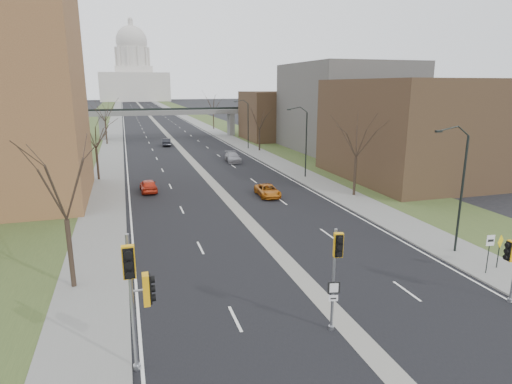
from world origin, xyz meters
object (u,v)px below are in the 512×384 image
car_left_near (148,185)px  car_right_near (268,191)px  car_left_far (167,142)px  warning_sign (499,246)px  signal_pole_left (137,285)px  speed_limit_sign (489,247)px  signal_pole_median (336,263)px  car_right_mid (233,157)px

car_left_near → car_right_near: car_left_near is taller
car_left_far → car_right_near: 42.48m
warning_sign → car_left_near: (-19.81, 27.25, -0.82)m
signal_pole_left → speed_limit_sign: (20.57, 3.25, -2.03)m
signal_pole_median → car_left_far: signal_pole_median is taller
car_left_near → warning_sign: bearing=123.7°
warning_sign → car_right_mid: 43.28m
speed_limit_sign → warning_sign: size_ratio=1.13×
warning_sign → car_left_near: size_ratio=0.52×
signal_pole_median → car_left_far: size_ratio=1.16×
signal_pole_median → car_left_far: 67.14m
speed_limit_sign → warning_sign: 1.40m
car_left_near → car_left_far: bearing=-100.9°
signal_pole_left → signal_pole_median: (8.68, 0.27, -0.32)m
signal_pole_left → signal_pole_median: size_ratio=1.16×
signal_pole_left → signal_pole_median: 8.69m
signal_pole_median → car_left_far: bearing=102.9°
signal_pole_left → speed_limit_sign: 20.92m
warning_sign → car_left_far: bearing=78.8°
warning_sign → car_right_mid: warning_sign is taller
speed_limit_sign → car_left_near: 33.33m
car_left_near → signal_pole_median: bearing=99.9°
car_right_near → speed_limit_sign: bearing=-70.3°
car_right_near → car_right_mid: (1.54, 21.17, 0.10)m
signal_pole_left → warning_sign: size_ratio=2.69×
warning_sign → car_right_mid: (-6.46, 42.79, -0.82)m
speed_limit_sign → car_right_near: 23.10m
signal_pole_left → car_right_mid: bearing=71.7°
car_right_near → car_right_mid: car_right_mid is taller
speed_limit_sign → car_left_far: 65.40m
speed_limit_sign → car_left_far: bearing=108.8°
signal_pole_left → car_left_far: 67.84m
car_right_mid → signal_pole_median: bearing=-94.3°
car_left_near → car_right_near: bearing=152.2°
warning_sign → car_right_near: size_ratio=0.49×
speed_limit_sign → car_right_mid: 43.56m
speed_limit_sign → car_right_near: speed_limit_sign is taller
signal_pole_median → car_right_mid: 46.79m
signal_pole_median → warning_sign: signal_pole_median is taller
signal_pole_left → car_right_near: bearing=61.3°
signal_pole_median → car_right_mid: (6.73, 46.22, -2.81)m
car_left_far → car_right_mid: (7.83, -20.85, -0.00)m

